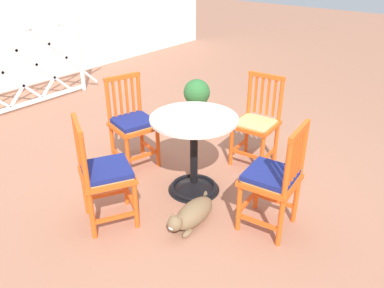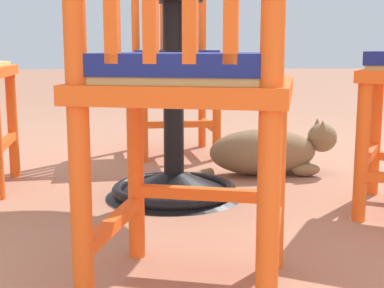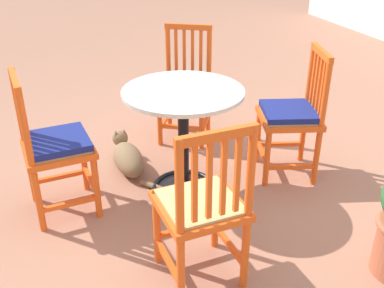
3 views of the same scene
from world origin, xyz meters
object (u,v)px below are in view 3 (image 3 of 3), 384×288
orange_chair_near_fence (292,116)px  orange_chair_tucked_in (54,147)px  orange_chair_by_planter (202,208)px  orange_chair_facing_out (185,86)px  cafe_table (184,154)px  tabby_cat (128,157)px

orange_chair_near_fence → orange_chair_tucked_in: (-0.04, -1.59, 0.00)m
orange_chair_near_fence → orange_chair_by_planter: bearing=-49.4°
orange_chair_by_planter → orange_chair_facing_out: bearing=165.3°
orange_chair_by_planter → orange_chair_tucked_in: bearing=-143.0°
orange_chair_facing_out → orange_chair_near_fence: bearing=33.4°
cafe_table → orange_chair_facing_out: orange_chair_facing_out is taller
tabby_cat → orange_chair_near_fence: bearing=69.1°
orange_chair_near_fence → orange_chair_tucked_in: 1.59m
orange_chair_near_fence → orange_chair_facing_out: bearing=-146.6°
orange_chair_tucked_in → cafe_table: bearing=87.5°
orange_chair_facing_out → orange_chair_by_planter: size_ratio=1.00×
tabby_cat → orange_chair_tucked_in: bearing=-52.6°
orange_chair_near_fence → orange_chair_facing_out: same height
orange_chair_near_fence → orange_chair_facing_out: 0.95m
orange_chair_near_fence → orange_chair_by_planter: (0.81, -0.95, -0.01)m
cafe_table → orange_chair_near_fence: bearing=89.8°
orange_chair_tucked_in → orange_chair_by_planter: (0.85, 0.64, -0.01)m
orange_chair_near_fence → cafe_table: bearing=-90.2°
orange_chair_near_fence → orange_chair_facing_out: (-0.80, -0.52, 0.00)m
orange_chair_tucked_in → orange_chair_facing_out: bearing=125.5°
cafe_table → orange_chair_tucked_in: bearing=-92.5°
orange_chair_tucked_in → orange_chair_by_planter: 1.06m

